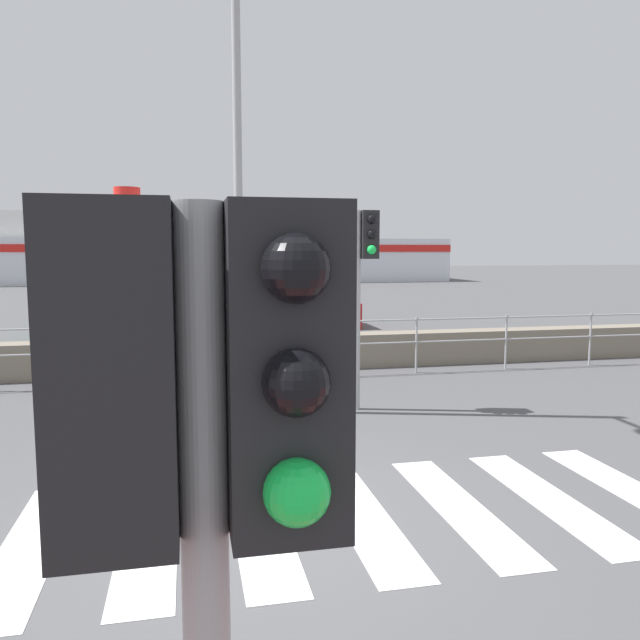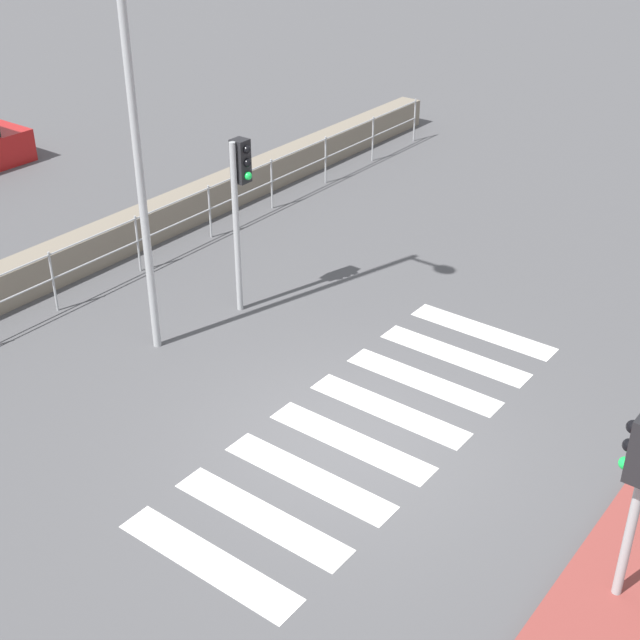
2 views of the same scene
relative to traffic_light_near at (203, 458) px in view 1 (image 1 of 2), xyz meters
The scene contains 10 objects.
ground_plane 4.24m from the traffic_light_near, 82.56° to the left, with size 160.00×160.00×0.00m, color #4C4C4F.
crosswalk 4.32m from the traffic_light_near, 75.38° to the left, with size 6.75×2.40×0.01m.
seawall 10.70m from the traffic_light_near, 87.34° to the left, with size 24.60×0.55×0.66m.
harbor_fence 9.78m from the traffic_light_near, 87.10° to the left, with size 22.18×0.04×1.06m.
traffic_light_near is the anchor object (origin of this frame).
traffic_light_far 7.71m from the traffic_light_near, 71.38° to the left, with size 0.34×0.32×2.86m.
streetlamp 7.77m from the traffic_light_near, 84.54° to the left, with size 0.32×1.04×6.81m.
ferry_boat 44.43m from the traffic_light_near, 90.52° to the left, with size 36.64×6.28×6.61m.
parked_car_green 17.08m from the traffic_light_near, 95.94° to the left, with size 4.21×1.87×1.45m.
parked_car_red 17.24m from the traffic_light_near, 80.12° to the left, with size 3.98×1.76×1.37m.
Camera 1 is at (-0.52, -5.02, 2.31)m, focal length 35.00 mm.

